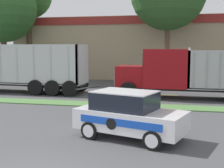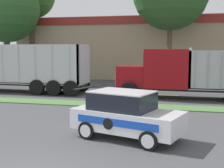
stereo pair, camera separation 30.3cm
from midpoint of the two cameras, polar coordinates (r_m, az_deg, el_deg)
The scene contains 9 objects.
grass_verge at distance 18.25m, azimuth 1.26°, elevation -3.87°, with size 120.00×1.55×0.06m, color #517F42.
centre_line_3 at distance 25.72m, azimuth -15.19°, elevation -1.07°, with size 2.40×0.14×0.01m, color yellow.
centre_line_4 at distance 23.61m, azimuth -3.63°, elevation -1.53°, with size 2.40×0.14×0.01m, color yellow.
centre_line_5 at distance 22.61m, azimuth 9.56°, elevation -1.98°, with size 2.40×0.14×0.01m, color yellow.
dump_truck_lead at distance 21.10m, azimuth 13.51°, elevation 1.81°, with size 10.92×2.65×3.38m.
dump_truck_mid at distance 25.44m, azimuth -18.78°, elevation 2.31°, with size 11.60×2.80×3.59m.
rally_car at distance 11.63m, azimuth 3.33°, elevation -5.59°, with size 4.37×2.92×1.80m.
store_building_backdrop at distance 37.52m, azimuth 12.94°, elevation 6.41°, with size 35.88×12.10×6.60m.
tree_behind_centre at distance 34.00m, azimuth -18.71°, elevation 14.13°, with size 6.86×6.86×12.45m.
Camera 2 is at (4.01, -6.97, 3.37)m, focal length 50.00 mm.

